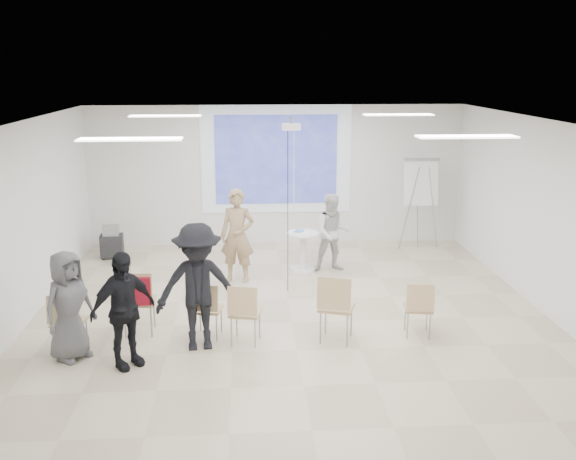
{
  "coord_description": "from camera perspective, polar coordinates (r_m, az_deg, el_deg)",
  "views": [
    {
      "loc": [
        -0.68,
        -9.09,
        3.81
      ],
      "look_at": [
        0.0,
        0.8,
        1.25
      ],
      "focal_mm": 40.0,
      "sensor_mm": 36.0,
      "label": 1
    }
  ],
  "objects": [
    {
      "name": "floor",
      "position": [
        9.9,
        0.32,
        -8.47
      ],
      "size": [
        8.0,
        9.0,
        0.1
      ],
      "primitive_type": "cube",
      "color": "beige",
      "rests_on": "ground"
    },
    {
      "name": "ceiling",
      "position": [
        9.14,
        0.35,
        9.72
      ],
      "size": [
        8.0,
        9.0,
        0.1
      ],
      "primitive_type": "cube",
      "color": "white",
      "rests_on": "wall_back"
    },
    {
      "name": "wall_back",
      "position": [
        13.85,
        -1.07,
        4.88
      ],
      "size": [
        8.0,
        0.1,
        3.0
      ],
      "primitive_type": "cube",
      "color": "silver",
      "rests_on": "floor"
    },
    {
      "name": "wall_left",
      "position": [
        9.96,
        -23.58,
        -0.15
      ],
      "size": [
        0.1,
        9.0,
        3.0
      ],
      "primitive_type": "cube",
      "color": "silver",
      "rests_on": "floor"
    },
    {
      "name": "wall_right",
      "position": [
        10.5,
        22.96,
        0.61
      ],
      "size": [
        0.1,
        9.0,
        3.0
      ],
      "primitive_type": "cube",
      "color": "silver",
      "rests_on": "floor"
    },
    {
      "name": "projection_halo",
      "position": [
        13.73,
        -1.06,
        6.27
      ],
      "size": [
        3.2,
        0.01,
        2.3
      ],
      "primitive_type": "cube",
      "color": "silver",
      "rests_on": "wall_back"
    },
    {
      "name": "projection_image",
      "position": [
        13.71,
        -1.06,
        6.26
      ],
      "size": [
        2.6,
        0.01,
        1.9
      ],
      "primitive_type": "cube",
      "color": "#2E399F",
      "rests_on": "wall_back"
    },
    {
      "name": "pedestal_table",
      "position": [
        12.13,
        1.33,
        -1.7
      ],
      "size": [
        0.8,
        0.8,
        0.78
      ],
      "rotation": [
        0.0,
        0.0,
        -0.35
      ],
      "color": "white",
      "rests_on": "floor"
    },
    {
      "name": "player_left",
      "position": [
        11.45,
        -4.53,
        0.02
      ],
      "size": [
        0.79,
        0.62,
        1.92
      ],
      "primitive_type": "imported",
      "rotation": [
        0.0,
        0.0,
        -0.22
      ],
      "color": "tan",
      "rests_on": "floor"
    },
    {
      "name": "player_right",
      "position": [
        12.1,
        4.04,
        0.13
      ],
      "size": [
        0.82,
        0.67,
        1.64
      ],
      "primitive_type": "imported",
      "rotation": [
        0.0,
        0.0,
        0.05
      ],
      "color": "silver",
      "rests_on": "floor"
    },
    {
      "name": "controller_left",
      "position": [
        11.62,
        -3.66,
        1.8
      ],
      "size": [
        0.06,
        0.12,
        0.04
      ],
      "primitive_type": "cube",
      "rotation": [
        0.0,
        0.0,
        -0.22
      ],
      "color": "white",
      "rests_on": "player_left"
    },
    {
      "name": "controller_right",
      "position": [
        12.25,
        3.07,
        1.7
      ],
      "size": [
        0.05,
        0.13,
        0.04
      ],
      "primitive_type": "cube",
      "rotation": [
        0.0,
        0.0,
        0.05
      ],
      "color": "white",
      "rests_on": "player_right"
    },
    {
      "name": "chair_far_left",
      "position": [
        9.17,
        -19.1,
        -7.45
      ],
      "size": [
        0.47,
        0.5,
        0.86
      ],
      "rotation": [
        0.0,
        0.0,
        -0.17
      ],
      "color": "tan",
      "rests_on": "floor"
    },
    {
      "name": "chair_left_mid",
      "position": [
        9.49,
        -13.2,
        -5.86
      ],
      "size": [
        0.46,
        0.49,
        0.97
      ],
      "rotation": [
        0.0,
        0.0,
        0.01
      ],
      "color": "tan",
      "rests_on": "floor"
    },
    {
      "name": "chair_left_inner",
      "position": [
        9.22,
        -7.26,
        -6.71
      ],
      "size": [
        0.46,
        0.48,
        0.83
      ],
      "rotation": [
        0.0,
        0.0,
        -0.19
      ],
      "color": "tan",
      "rests_on": "floor"
    },
    {
      "name": "chair_center",
      "position": [
        8.97,
        -3.91,
        -7.03
      ],
      "size": [
        0.5,
        0.52,
        0.88
      ],
      "rotation": [
        0.0,
        0.0,
        -0.21
      ],
      "color": "tan",
      "rests_on": "floor"
    },
    {
      "name": "chair_right_inner",
      "position": [
        9.01,
        4.24,
        -6.5
      ],
      "size": [
        0.6,
        0.62,
        1.0
      ],
      "rotation": [
        0.0,
        0.0,
        -0.32
      ],
      "color": "tan",
      "rests_on": "floor"
    },
    {
      "name": "chair_right_far",
      "position": [
        9.38,
        11.56,
        -6.54
      ],
      "size": [
        0.44,
        0.47,
        0.83
      ],
      "rotation": [
        0.0,
        0.0,
        -0.14
      ],
      "color": "tan",
      "rests_on": "floor"
    },
    {
      "name": "red_jacket",
      "position": [
        9.31,
        -13.39,
        -5.31
      ],
      "size": [
        0.43,
        0.1,
        0.41
      ],
      "primitive_type": "cube",
      "rotation": [
        0.0,
        0.0,
        0.01
      ],
      "color": "maroon",
      "rests_on": "chair_left_mid"
    },
    {
      "name": "laptop",
      "position": [
        9.32,
        -7.14,
        -6.77
      ],
      "size": [
        0.34,
        0.27,
        0.02
      ],
      "primitive_type": "imported",
      "rotation": [
        0.0,
        0.0,
        2.96
      ],
      "color": "black",
      "rests_on": "chair_left_inner"
    },
    {
      "name": "audience_left",
      "position": [
        8.47,
        -14.5,
        -6.19
      ],
      "size": [
        1.19,
        1.14,
        1.78
      ],
      "primitive_type": "imported",
      "rotation": [
        0.0,
        0.0,
        0.7
      ],
      "color": "black",
      "rests_on": "floor"
    },
    {
      "name": "audience_mid",
      "position": [
        8.77,
        -8.02,
        -4.31
      ],
      "size": [
        1.38,
        0.86,
        2.01
      ],
      "primitive_type": "imported",
      "rotation": [
        0.0,
        0.0,
        0.12
      ],
      "color": "black",
      "rests_on": "floor"
    },
    {
      "name": "audience_outer",
      "position": [
        8.92,
        -18.98,
        -5.84
      ],
      "size": [
        0.92,
        0.97,
        1.67
      ],
      "primitive_type": "imported",
      "rotation": [
        0.0,
        0.0,
        0.9
      ],
      "color": "#5D5E63",
      "rests_on": "floor"
    },
    {
      "name": "flipchart_easel",
      "position": [
        13.62,
        11.74,
        4.15
      ],
      "size": [
        0.84,
        0.64,
        1.95
      ],
      "rotation": [
        0.0,
        0.0,
        -0.05
      ],
      "color": "gray",
      "rests_on": "floor"
    },
    {
      "name": "av_cart",
      "position": [
        13.48,
        -15.39,
        -1.11
      ],
      "size": [
        0.48,
        0.4,
        0.67
      ],
      "rotation": [
        0.0,
        0.0,
        0.09
      ],
      "color": "black",
      "rests_on": "floor"
    },
    {
      "name": "ceiling_projector",
      "position": [
        10.67,
        0.28,
        8.45
      ],
      "size": [
        0.3,
        0.25,
        3.0
      ],
      "color": "white",
      "rests_on": "ceiling"
    },
    {
      "name": "fluor_panel_nw",
      "position": [
        11.2,
        -10.86,
        9.93
      ],
      "size": [
        1.2,
        0.3,
        0.02
      ],
      "primitive_type": "cube",
      "color": "white",
      "rests_on": "ceiling"
    },
    {
      "name": "fluor_panel_ne",
      "position": [
        11.44,
        9.78,
        10.07
      ],
      "size": [
        1.2,
        0.3,
        0.02
      ],
      "primitive_type": "cube",
      "color": "white",
      "rests_on": "ceiling"
    },
    {
      "name": "fluor_panel_sw",
      "position": [
        7.75,
        -13.85,
        7.85
      ],
      "size": [
        1.2,
        0.3,
        0.02
      ],
      "primitive_type": "cube",
      "color": "white",
      "rests_on": "ceiling"
    },
    {
      "name": "fluor_panel_se",
      "position": [
        8.09,
        15.59,
        8.0
      ],
      "size": [
        1.2,
        0.3,
        0.02
      ],
      "primitive_type": "cube",
      "color": "white",
      "rests_on": "ceiling"
    }
  ]
}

